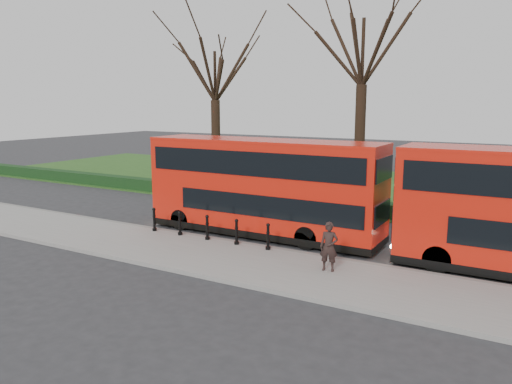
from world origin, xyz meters
The scene contains 12 objects.
ground centered at (0.00, 0.00, 0.00)m, with size 120.00×120.00×0.00m, color #28282B.
pavement centered at (0.00, -3.00, 0.07)m, with size 60.00×4.00×0.15m, color gray.
kerb centered at (0.00, -1.00, 0.07)m, with size 60.00×0.25×0.16m, color slate.
grass_verge centered at (0.00, 15.00, 0.03)m, with size 60.00×18.00×0.06m, color #274E1A.
hedge centered at (0.00, 6.80, 0.40)m, with size 60.00×0.90×0.80m, color black.
yellow_line_outer centered at (0.00, -0.70, 0.01)m, with size 60.00×0.10×0.01m, color yellow.
yellow_line_inner centered at (0.00, -0.50, 0.01)m, with size 60.00×0.10×0.01m, color yellow.
tree_left centered at (-8.00, 10.00, 7.87)m, with size 6.93×6.93×10.83m.
tree_mid centered at (2.00, 10.00, 8.99)m, with size 7.91×7.91×12.36m.
bollard_row centered at (-0.70, -1.35, 0.65)m, with size 5.94×0.15×1.00m.
bus_lead centered at (0.69, 0.90, 2.13)m, with size 10.63×2.44×4.23m.
pedestrian centered at (5.18, -2.50, 1.00)m, with size 0.62×0.41×1.70m, color black.
Camera 1 is at (11.16, -17.86, 5.83)m, focal length 35.00 mm.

